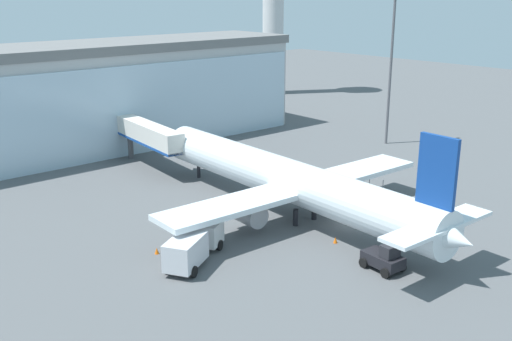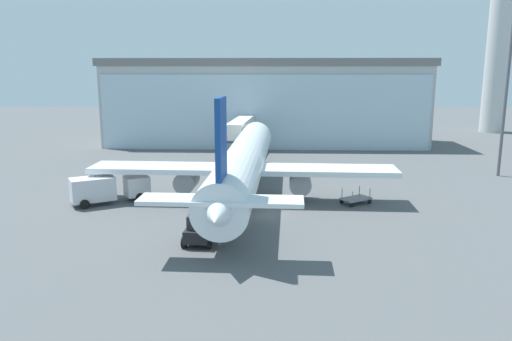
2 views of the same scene
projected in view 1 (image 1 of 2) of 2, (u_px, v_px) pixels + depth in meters
name	position (u px, v px, depth m)	size (l,w,h in m)	color
ground	(347.00, 225.00, 55.87)	(240.00, 240.00, 0.00)	#545659
terminal_building	(117.00, 94.00, 83.20)	(53.82, 15.00, 14.21)	#B0B0B0
jet_bridge	(148.00, 135.00, 72.48)	(3.79, 14.48, 5.52)	silver
apron_light_mast	(392.00, 55.00, 81.52)	(3.20, 0.40, 21.15)	#59595E
airplane	(290.00, 181.00, 57.05)	(29.73, 39.80, 11.00)	white
catering_truck	(193.00, 246.00, 47.77)	(7.45, 5.45, 2.65)	silver
baggage_cart	(375.00, 192.00, 63.40)	(3.22, 2.86, 1.50)	gray
pushback_tug	(384.00, 259.00, 46.61)	(2.43, 3.36, 2.30)	black
safety_cone_nose	(335.00, 240.00, 51.77)	(0.36, 0.36, 0.55)	orange
safety_cone_wingtip	(157.00, 251.00, 49.66)	(0.36, 0.36, 0.55)	orange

